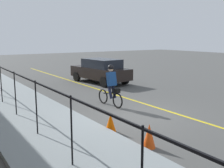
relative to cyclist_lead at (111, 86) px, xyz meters
The scene contains 8 objects.
ground_plane 1.98m from the cyclist_lead, behind, with size 80.00×80.00×0.00m, color #4C4C4A.
lane_line_centre 2.46m from the cyclist_lead, 139.73° to the right, with size 36.00×0.12×0.01m, color yellow.
sidewalk 4.02m from the cyclist_lead, 116.42° to the left, with size 40.00×3.20×0.15m, color gray.
iron_fence 4.02m from the cyclist_lead, 100.81° to the left, with size 21.60×0.04×1.60m.
cyclist_lead is the anchor object (origin of this frame).
patrol_sedan 6.15m from the cyclist_lead, 26.93° to the right, with size 4.58×2.32×1.58m.
traffic_cone_near 3.28m from the cyclist_lead, 146.14° to the left, with size 0.36×0.36×0.60m, color #F35901.
traffic_cone_far 4.64m from the cyclist_lead, 159.46° to the left, with size 0.36×0.36×0.68m, color #F14D12.
Camera 1 is at (-7.79, 6.19, 2.99)m, focal length 43.17 mm.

